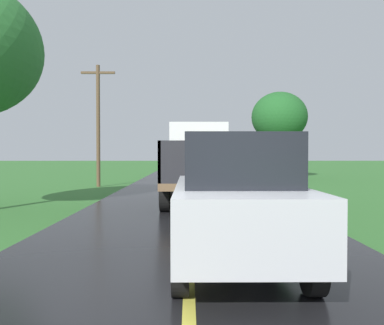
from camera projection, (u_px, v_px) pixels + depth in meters
The scene contains 7 objects.
ground_plane at pixel (189, 302), 4.53m from camera, with size 200.00×200.00×0.00m, color #336B2D.
road_surface at pixel (189, 299), 4.53m from camera, with size 6.40×120.00×0.08m, color black.
centre_line at pixel (189, 295), 4.53m from camera, with size 0.14×108.00×0.01m, color #E0D64C.
banana_truck_near at pixel (199, 161), 13.59m from camera, with size 2.38×5.82×2.80m.
utility_pole_roadside at pixel (98, 121), 20.62m from camera, with size 1.79×0.20×6.45m.
roadside_tree_mid_right at pixel (279, 117), 28.02m from camera, with size 3.98×3.98×6.22m.
following_car at pixel (235, 199), 5.72m from camera, with size 1.74×4.10×1.92m.
Camera 1 is at (-0.00, -4.50, 1.73)m, focal length 36.38 mm.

